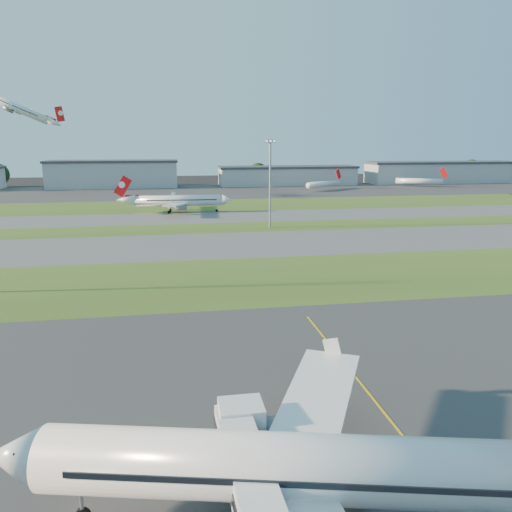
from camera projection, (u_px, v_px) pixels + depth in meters
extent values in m
plane|color=black|center=(345.00, 437.00, 43.61)|extent=(700.00, 700.00, 0.00)
cube|color=#333335|center=(345.00, 436.00, 43.61)|extent=(300.00, 70.00, 0.01)
cube|color=#36511B|center=(250.00, 279.00, 93.55)|extent=(300.00, 34.00, 0.01)
cube|color=#515154|center=(229.00, 244.00, 125.24)|extent=(300.00, 32.00, 0.01)
cube|color=#36511B|center=(219.00, 228.00, 149.26)|extent=(300.00, 18.00, 0.01)
cube|color=#515154|center=(213.00, 217.00, 170.39)|extent=(300.00, 26.00, 0.01)
cube|color=#36511B|center=(206.00, 205.00, 202.08)|extent=(300.00, 40.00, 0.01)
cube|color=#333335|center=(197.00, 191.00, 259.71)|extent=(400.00, 80.00, 0.01)
cube|color=gold|center=(398.00, 431.00, 44.44)|extent=(0.25, 60.00, 0.02)
cube|color=silver|center=(241.00, 422.00, 38.64)|extent=(3.40, 3.00, 3.00)
cylinder|color=gray|center=(245.00, 464.00, 37.35)|extent=(0.70, 0.70, 3.20)
cube|color=black|center=(245.00, 479.00, 37.63)|extent=(2.20, 1.20, 0.70)
cylinder|color=silver|center=(305.00, 468.00, 31.82)|extent=(34.49, 12.27, 4.36)
cube|color=silver|center=(316.00, 404.00, 40.81)|extent=(12.52, 17.65, 1.77)
cylinder|color=slate|center=(295.00, 434.00, 38.74)|extent=(5.30, 3.69, 2.64)
cylinder|color=silver|center=(179.00, 201.00, 181.04)|extent=(31.35, 5.66, 3.95)
cube|color=red|center=(123.00, 186.00, 177.62)|extent=(6.75, 0.73, 7.87)
cube|color=silver|center=(177.00, 199.00, 189.09)|extent=(7.53, 16.19, 1.61)
cube|color=silver|center=(176.00, 205.00, 172.99)|extent=(9.07, 16.28, 1.61)
cylinder|color=slate|center=(181.00, 203.00, 187.31)|extent=(4.49, 2.63, 2.39)
cylinder|color=slate|center=(180.00, 207.00, 175.63)|extent=(4.49, 2.63, 2.39)
cylinder|color=silver|center=(15.00, 107.00, 219.32)|extent=(28.78, 4.60, 3.63)
cube|color=red|center=(57.00, 96.00, 220.66)|extent=(6.21, 0.54, 7.23)
cube|color=silver|center=(12.00, 107.00, 212.17)|extent=(7.20, 14.92, 1.48)
cube|color=silver|center=(23.00, 109.00, 226.94)|extent=(8.07, 14.97, 1.48)
cylinder|color=slate|center=(10.00, 110.00, 214.25)|extent=(4.09, 2.33, 2.20)
cylinder|color=slate|center=(18.00, 111.00, 224.95)|extent=(4.09, 2.33, 2.20)
cylinder|color=silver|center=(324.00, 184.00, 264.78)|extent=(23.06, 17.65, 3.20)
cube|color=red|center=(338.00, 174.00, 272.69)|extent=(4.39, 3.24, 6.16)
cylinder|color=silver|center=(419.00, 181.00, 286.00)|extent=(24.70, 14.46, 3.20)
cube|color=red|center=(444.00, 173.00, 281.29)|extent=(4.77, 2.58, 6.16)
cylinder|color=gray|center=(270.00, 186.00, 147.03)|extent=(0.60, 0.60, 25.00)
cube|color=gray|center=(270.00, 141.00, 144.15)|extent=(3.20, 0.50, 0.80)
cube|color=#FFF2CC|center=(270.00, 141.00, 144.15)|extent=(2.80, 0.70, 0.35)
cube|color=#9C9FA3|center=(114.00, 175.00, 279.49)|extent=(70.00, 22.00, 14.00)
cube|color=#383A3F|center=(113.00, 161.00, 277.79)|extent=(71.40, 23.00, 1.20)
cube|color=#9C9FA3|center=(287.00, 177.00, 296.54)|extent=(80.00, 22.00, 10.00)
cube|color=#383A3F|center=(287.00, 167.00, 295.29)|extent=(81.60, 23.00, 1.20)
cube|color=#9C9FA3|center=(442.00, 173.00, 312.91)|extent=(95.00, 22.00, 12.00)
cube|color=#383A3F|center=(443.00, 162.00, 311.44)|extent=(96.90, 23.00, 1.20)
cylinder|color=black|center=(160.00, 182.00, 295.37)|extent=(1.00, 1.00, 3.60)
sphere|color=black|center=(159.00, 175.00, 294.46)|extent=(9.90, 9.90, 9.90)
cylinder|color=black|center=(258.00, 180.00, 308.14)|extent=(1.00, 1.00, 4.20)
sphere|color=black|center=(258.00, 172.00, 307.09)|extent=(11.55, 11.55, 11.55)
cylinder|color=black|center=(374.00, 179.00, 318.72)|extent=(1.00, 1.00, 3.80)
sphere|color=black|center=(374.00, 172.00, 317.76)|extent=(10.45, 10.45, 10.45)
cylinder|color=black|center=(470.00, 177.00, 334.09)|extent=(1.00, 1.00, 4.60)
sphere|color=black|center=(471.00, 169.00, 332.93)|extent=(12.65, 12.65, 12.65)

